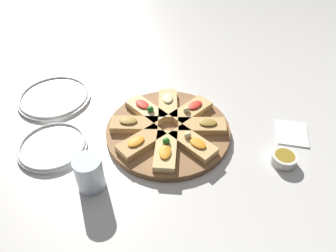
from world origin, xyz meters
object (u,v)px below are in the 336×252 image
Objects in this scene: dipping_bowl at (284,159)px; serving_board at (168,131)px; napkin_stack at (292,133)px; water_glass at (89,173)px; plate_left at (53,146)px; plate_right at (54,97)px.

serving_board is at bearing 73.67° from dipping_bowl.
serving_board is at bearing 93.29° from napkin_stack.
dipping_bowl is at bearing -77.73° from water_glass.
serving_board is at bearing -75.76° from plate_left.
plate_right is 2.30× the size of napkin_stack.
dipping_bowl reaches higher than serving_board.
serving_board is 0.32m from plate_left.
dipping_bowl reaches higher than plate_left.
serving_board is 1.88× the size of plate_left.
plate_right is at bearing 81.10° from napkin_stack.
napkin_stack is 1.52× the size of dipping_bowl.
water_glass is (-0.20, 0.18, 0.04)m from serving_board.
serving_board is 0.40m from plate_right.
serving_board is 0.27m from water_glass.
plate_left is at bearing -163.13° from plate_right.
serving_board is 3.90× the size of water_glass.
serving_board is 5.39× the size of dipping_bowl.
napkin_stack is at bearing -86.71° from serving_board.
plate_right is at bearing 70.24° from serving_board.
plate_right is (0.22, 0.07, -0.00)m from plate_left.
water_glass is 0.91× the size of napkin_stack.
plate_left and plate_right have the same top height.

